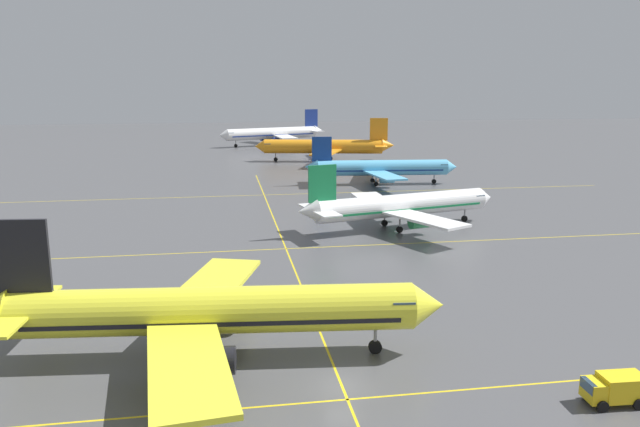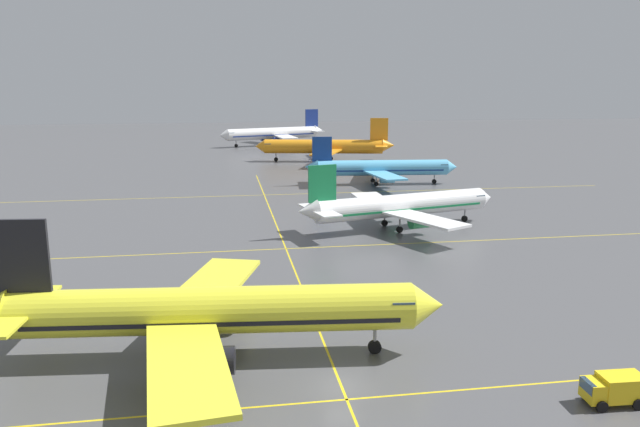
# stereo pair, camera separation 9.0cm
# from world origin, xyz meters

# --- Properties ---
(ground_plane) EXTENTS (600.00, 600.00, 0.00)m
(ground_plane) POSITION_xyz_m (0.00, 0.00, 0.00)
(ground_plane) COLOR #4C4C4F
(airliner_front_gate) EXTENTS (37.53, 32.21, 11.66)m
(airliner_front_gate) POSITION_xyz_m (-9.54, 6.31, 3.98)
(airliner_front_gate) COLOR yellow
(airliner_front_gate) RESTS_ON ground
(airliner_second_row) EXTENTS (33.06, 28.13, 10.38)m
(airliner_second_row) POSITION_xyz_m (18.22, 46.86, 3.54)
(airliner_second_row) COLOR white
(airliner_second_row) RESTS_ON ground
(airliner_third_row) EXTENTS (33.41, 28.71, 10.38)m
(airliner_third_row) POSITION_xyz_m (25.87, 87.30, 3.54)
(airliner_third_row) COLOR #5BB7E5
(airliner_third_row) RESTS_ON ground
(airliner_far_left_stand) EXTENTS (38.67, 32.88, 12.07)m
(airliner_far_left_stand) POSITION_xyz_m (20.60, 127.38, 4.12)
(airliner_far_left_stand) COLOR orange
(airliner_far_left_stand) RESTS_ON ground
(airliner_far_right_stand) EXTENTS (38.16, 32.64, 12.19)m
(airliner_far_right_stand) POSITION_xyz_m (10.27, 174.05, 4.16)
(airliner_far_right_stand) COLOR white
(airliner_far_right_stand) RESTS_ON ground
(taxiway_markings) EXTENTS (142.00, 132.61, 0.01)m
(taxiway_markings) POSITION_xyz_m (0.00, 38.18, 0.00)
(taxiway_markings) COLOR yellow
(taxiway_markings) RESTS_ON ground
(service_truck_red_van) EXTENTS (4.20, 2.32, 2.10)m
(service_truck_red_van) POSITION_xyz_m (18.02, -5.50, 1.18)
(service_truck_red_van) COLOR yellow
(service_truck_red_van) RESTS_ON ground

